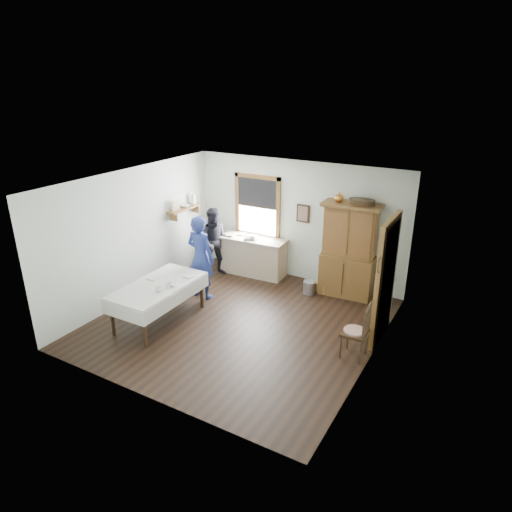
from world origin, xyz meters
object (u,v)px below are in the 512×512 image
object	(u,v)px
china_hutch	(348,251)
wicker_basket	(321,287)
spindle_chair	(355,330)
figure_dark	(216,244)
work_counter	(253,256)
woman_blue	(201,260)
pail	(309,287)
dining_table	(159,303)

from	to	relation	value
china_hutch	wicker_basket	distance (m)	1.04
spindle_chair	figure_dark	size ratio (longest dim) A/B	0.66
work_counter	china_hutch	bearing A→B (deg)	-2.48
work_counter	woman_blue	distance (m)	1.65
spindle_chair	figure_dark	xyz separation A→B (m)	(-3.90, 1.69, 0.25)
work_counter	china_hutch	distance (m)	2.33
spindle_chair	pail	xyz separation A→B (m)	(-1.59, 1.81, -0.35)
pail	woman_blue	size ratio (longest dim) A/B	0.17
china_hutch	pail	xyz separation A→B (m)	(-0.69, -0.34, -0.86)
wicker_basket	dining_table	bearing A→B (deg)	-128.80
dining_table	woman_blue	bearing A→B (deg)	85.67
dining_table	pail	distance (m)	3.20
work_counter	wicker_basket	distance (m)	1.79
pail	work_counter	bearing A→B (deg)	168.56
dining_table	spindle_chair	world-z (taller)	spindle_chair
wicker_basket	pail	bearing A→B (deg)	-127.75
spindle_chair	figure_dark	world-z (taller)	figure_dark
dining_table	figure_dark	size ratio (longest dim) A/B	1.28
work_counter	dining_table	size ratio (longest dim) A/B	0.82
china_hutch	wicker_basket	world-z (taller)	china_hutch
wicker_basket	work_counter	bearing A→B (deg)	177.22
wicker_basket	figure_dark	bearing A→B (deg)	-171.85
dining_table	wicker_basket	size ratio (longest dim) A/B	5.68
wicker_basket	figure_dark	world-z (taller)	figure_dark
work_counter	figure_dark	distance (m)	0.91
work_counter	woman_blue	xyz separation A→B (m)	(-0.34, -1.57, 0.38)
china_hutch	dining_table	size ratio (longest dim) A/B	1.06
spindle_chair	wicker_basket	distance (m)	2.51
dining_table	wicker_basket	distance (m)	3.50
china_hutch	spindle_chair	distance (m)	2.39
pail	china_hutch	bearing A→B (deg)	26.53
woman_blue	figure_dark	size ratio (longest dim) A/B	1.11
china_hutch	spindle_chair	bearing A→B (deg)	-70.59
china_hutch	figure_dark	distance (m)	3.05
woman_blue	figure_dark	bearing A→B (deg)	-65.99
dining_table	wicker_basket	xyz separation A→B (m)	(2.19, 2.72, -0.28)
spindle_chair	pail	size ratio (longest dim) A/B	3.49
spindle_chair	woman_blue	world-z (taller)	woman_blue
spindle_chair	pail	bearing A→B (deg)	128.78
work_counter	china_hutch	size ratio (longest dim) A/B	0.77
dining_table	spindle_chair	size ratio (longest dim) A/B	1.93
china_hutch	dining_table	world-z (taller)	china_hutch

